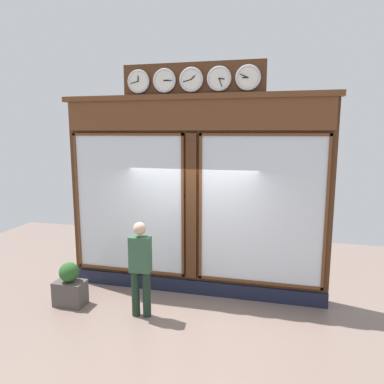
% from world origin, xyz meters
% --- Properties ---
extents(shop_facade, '(5.25, 0.42, 4.44)m').
position_xyz_m(shop_facade, '(-0.00, -0.12, 1.99)').
color(shop_facade, '#4C2B16').
rests_on(shop_facade, ground_plane).
extents(pedestrian, '(0.38, 0.25, 1.69)m').
position_xyz_m(pedestrian, '(0.64, 1.09, 0.93)').
color(pedestrian, '#1C2F21').
rests_on(pedestrian, ground_plane).
extents(planter_box, '(0.56, 0.36, 0.46)m').
position_xyz_m(planter_box, '(2.09, 1.02, 0.23)').
color(planter_box, '#4C4742').
rests_on(planter_box, ground_plane).
extents(planter_shrub, '(0.36, 0.36, 0.36)m').
position_xyz_m(planter_shrub, '(2.09, 1.02, 0.64)').
color(planter_shrub, '#285623').
rests_on(planter_shrub, planter_box).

